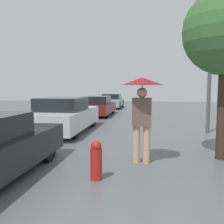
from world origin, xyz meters
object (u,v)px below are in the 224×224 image
Objects in this scene: parked_car_farthest at (112,101)px; pedestrian at (142,100)px; parked_car_second at (64,116)px; parked_car_third at (97,106)px; street_lamp at (210,59)px; fire_hydrant at (96,160)px.

pedestrian is at bearing -79.39° from parked_car_farthest.
parked_car_second is 1.08× the size of parked_car_farthest.
parked_car_third reaches higher than parked_car_farthest.
pedestrian is 5.09m from street_lamp.
parked_car_farthest is 0.92× the size of street_lamp.
parked_car_farthest is at bearing 88.74° from parked_car_third.
parked_car_second is 5.97× the size of fire_hydrant.
pedestrian is 2.62× the size of fire_hydrant.
fire_hydrant is (2.10, -16.74, -0.20)m from parked_car_farthest.
parked_car_second is 5.93m from parked_car_third.
street_lamp reaches higher than parked_car_farthest.
parked_car_second is (-3.17, 3.80, -0.82)m from pedestrian.
parked_car_farthest is at bearing 88.75° from parked_car_second.
pedestrian reaches higher than parked_car_third.
street_lamp reaches higher than parked_car_second.
fire_hydrant is (-0.82, -1.18, -1.08)m from pedestrian.
parked_car_farthest is 5.50× the size of fire_hydrant.
pedestrian is 0.48× the size of parked_car_farthest.
fire_hydrant is at bearing -120.80° from street_lamp.
parked_car_third is (-3.04, 9.73, -0.89)m from pedestrian.
fire_hydrant is at bearing -124.74° from pedestrian.
parked_car_second is 1.00× the size of street_lamp.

